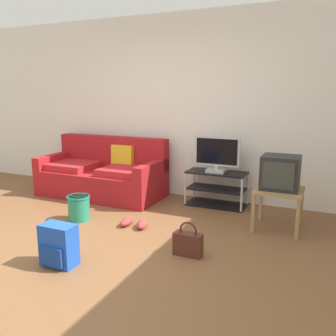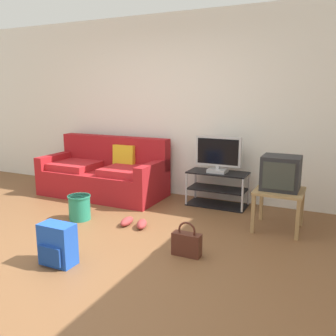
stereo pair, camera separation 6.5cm
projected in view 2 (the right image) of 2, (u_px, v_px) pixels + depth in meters
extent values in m
cube|color=brown|center=(74.00, 255.00, 3.55)|extent=(9.00, 9.80, 0.02)
cube|color=silver|center=(176.00, 107.00, 5.44)|extent=(9.00, 0.10, 2.70)
cube|color=maroon|center=(103.00, 183.00, 5.56)|extent=(1.90, 0.89, 0.39)
cube|color=maroon|center=(115.00, 151.00, 5.77)|extent=(1.90, 0.20, 0.49)
cube|color=maroon|center=(58.00, 160.00, 5.86)|extent=(0.14, 0.89, 0.20)
cube|color=maroon|center=(153.00, 169.00, 5.13)|extent=(0.14, 0.89, 0.20)
cube|color=#AF2026|center=(73.00, 165.00, 5.67)|extent=(0.76, 0.62, 0.10)
cube|color=#AF2026|center=(130.00, 171.00, 5.23)|extent=(0.76, 0.62, 0.10)
cube|color=gold|center=(125.00, 157.00, 5.56)|extent=(0.36, 0.14, 0.37)
cube|color=black|center=(218.00, 173.00, 4.99)|extent=(0.83, 0.40, 0.02)
cube|color=black|center=(217.00, 189.00, 5.04)|extent=(0.80, 0.38, 0.02)
cube|color=black|center=(217.00, 205.00, 5.09)|extent=(0.83, 0.40, 0.02)
cylinder|color=#B7B7BC|center=(186.00, 189.00, 5.05)|extent=(0.03, 0.03, 0.48)
cylinder|color=#B7B7BC|center=(242.00, 196.00, 4.71)|extent=(0.03, 0.03, 0.48)
cylinder|color=#B7B7BC|center=(195.00, 183.00, 5.37)|extent=(0.03, 0.03, 0.48)
cylinder|color=#B7B7BC|center=(249.00, 189.00, 5.04)|extent=(0.03, 0.03, 0.48)
cube|color=#B2B2B7|center=(218.00, 171.00, 4.97)|extent=(0.25, 0.22, 0.05)
cube|color=#B2B2B7|center=(218.00, 167.00, 4.96)|extent=(0.05, 0.04, 0.04)
cube|color=#B2B2B7|center=(218.00, 151.00, 4.91)|extent=(0.64, 0.04, 0.41)
cube|color=black|center=(218.00, 152.00, 4.89)|extent=(0.58, 0.01, 0.35)
cube|color=#9E7A4C|center=(279.00, 191.00, 4.11)|extent=(0.54, 0.54, 0.03)
cube|color=#9E7A4C|center=(253.00, 214.00, 4.05)|extent=(0.04, 0.04, 0.45)
cube|color=#9E7A4C|center=(298.00, 220.00, 3.85)|extent=(0.04, 0.04, 0.45)
cube|color=#9E7A4C|center=(261.00, 203.00, 4.47)|extent=(0.04, 0.04, 0.45)
cube|color=#9E7A4C|center=(302.00, 208.00, 4.27)|extent=(0.04, 0.04, 0.45)
cube|color=#232326|center=(281.00, 173.00, 4.09)|extent=(0.42, 0.36, 0.39)
cube|color=#333833|center=(278.00, 176.00, 3.92)|extent=(0.34, 0.01, 0.30)
cube|color=blue|center=(58.00, 244.00, 3.32)|extent=(0.33, 0.18, 0.39)
cube|color=navy|center=(50.00, 256.00, 3.24)|extent=(0.25, 0.04, 0.17)
cylinder|color=navy|center=(59.00, 236.00, 3.45)|extent=(0.04, 0.04, 0.31)
cylinder|color=navy|center=(74.00, 239.00, 3.37)|extent=(0.04, 0.04, 0.31)
cube|color=#4C2319|center=(187.00, 244.00, 3.51)|extent=(0.28, 0.11, 0.23)
torus|color=#4C2319|center=(187.00, 231.00, 3.48)|extent=(0.18, 0.02, 0.18)
cylinder|color=#238466|center=(80.00, 207.00, 4.50)|extent=(0.27, 0.27, 0.31)
cylinder|color=#238466|center=(79.00, 196.00, 4.47)|extent=(0.28, 0.28, 0.02)
ellipsoid|color=#993333|center=(127.00, 221.00, 4.33)|extent=(0.13, 0.27, 0.09)
ellipsoid|color=#993333|center=(142.00, 224.00, 4.24)|extent=(0.20, 0.28, 0.09)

